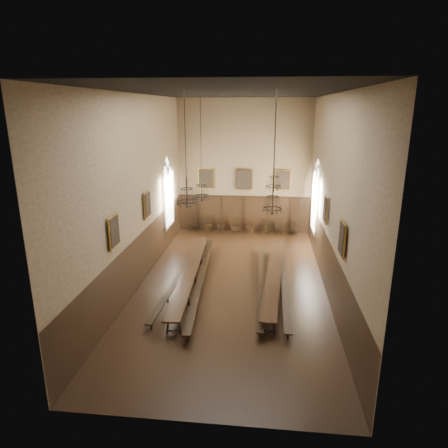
% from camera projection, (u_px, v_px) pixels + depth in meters
% --- Properties ---
extents(floor, '(9.00, 18.00, 0.02)m').
position_uv_depth(floor, '(232.00, 285.00, 19.61)').
color(floor, black).
rests_on(floor, ground).
extents(ceiling, '(9.00, 18.00, 0.02)m').
position_uv_depth(ceiling, '(233.00, 92.00, 17.07)').
color(ceiling, black).
rests_on(ceiling, ground).
extents(wall_back, '(9.00, 0.02, 9.00)m').
position_uv_depth(wall_back, '(244.00, 167.00, 26.94)').
color(wall_back, '#8A7555').
rests_on(wall_back, ground).
extents(wall_front, '(9.00, 0.02, 9.00)m').
position_uv_depth(wall_front, '(201.00, 273.00, 9.74)').
color(wall_front, '#8A7555').
rests_on(wall_front, ground).
extents(wall_left, '(0.02, 18.00, 9.00)m').
position_uv_depth(wall_left, '(138.00, 193.00, 18.80)').
color(wall_left, '#8A7555').
rests_on(wall_left, ground).
extents(wall_right, '(0.02, 18.00, 9.00)m').
position_uv_depth(wall_right, '(333.00, 198.00, 17.88)').
color(wall_right, '#8A7555').
rests_on(wall_right, ground).
extents(wainscot_panelling, '(9.00, 18.00, 2.50)m').
position_uv_depth(wainscot_panelling, '(232.00, 261.00, 19.25)').
color(wainscot_panelling, black).
rests_on(wainscot_panelling, floor).
extents(table_left, '(1.15, 10.08, 0.78)m').
position_uv_depth(table_left, '(191.00, 276.00, 19.62)').
color(table_left, black).
rests_on(table_left, floor).
extents(table_right, '(1.26, 9.66, 0.75)m').
position_uv_depth(table_right, '(274.00, 279.00, 19.40)').
color(table_right, black).
rests_on(table_right, floor).
extents(bench_left_outer, '(0.73, 9.85, 0.44)m').
position_uv_depth(bench_left_outer, '(181.00, 276.00, 19.89)').
color(bench_left_outer, black).
rests_on(bench_left_outer, floor).
extents(bench_left_inner, '(0.98, 10.71, 0.48)m').
position_uv_depth(bench_left_inner, '(201.00, 279.00, 19.55)').
color(bench_left_inner, black).
rests_on(bench_left_inner, floor).
extents(bench_right_inner, '(0.36, 9.76, 0.44)m').
position_uv_depth(bench_right_inner, '(261.00, 281.00, 19.33)').
color(bench_right_inner, black).
rests_on(bench_right_inner, floor).
extents(bench_right_outer, '(0.38, 10.28, 0.46)m').
position_uv_depth(bench_right_outer, '(284.00, 280.00, 19.44)').
color(bench_right_outer, black).
rests_on(bench_right_outer, floor).
extents(chair_0, '(0.49, 0.49, 0.90)m').
position_uv_depth(chair_0, '(194.00, 227.00, 28.10)').
color(chair_0, black).
rests_on(chair_0, floor).
extents(chair_1, '(0.46, 0.46, 1.02)m').
position_uv_depth(chair_1, '(208.00, 227.00, 27.91)').
color(chair_1, black).
rests_on(chair_1, floor).
extents(chair_2, '(0.47, 0.47, 1.00)m').
position_uv_depth(chair_2, '(221.00, 228.00, 27.83)').
color(chair_2, black).
rests_on(chair_2, floor).
extents(chair_3, '(0.48, 0.48, 1.04)m').
position_uv_depth(chair_3, '(235.00, 228.00, 27.69)').
color(chair_3, black).
rests_on(chair_3, floor).
extents(chair_4, '(0.43, 0.43, 0.88)m').
position_uv_depth(chair_4, '(249.00, 229.00, 27.64)').
color(chair_4, black).
rests_on(chair_4, floor).
extents(chair_5, '(0.54, 0.54, 0.99)m').
position_uv_depth(chair_5, '(264.00, 229.00, 27.55)').
color(chair_5, black).
rests_on(chair_5, floor).
extents(chair_6, '(0.48, 0.48, 0.99)m').
position_uv_depth(chair_6, '(279.00, 230.00, 27.46)').
color(chair_6, black).
rests_on(chair_6, floor).
extents(chair_7, '(0.44, 0.44, 0.87)m').
position_uv_depth(chair_7, '(293.00, 231.00, 27.32)').
color(chair_7, black).
rests_on(chair_7, floor).
extents(chandelier_back_left, '(0.90, 0.90, 5.36)m').
position_uv_depth(chandelier_back_left, '(202.00, 190.00, 21.43)').
color(chandelier_back_left, black).
rests_on(chandelier_back_left, ceiling).
extents(chandelier_back_right, '(0.78, 0.78, 4.62)m').
position_uv_depth(chandelier_back_right, '(274.00, 180.00, 20.19)').
color(chandelier_back_right, black).
rests_on(chandelier_back_right, ceiling).
extents(chandelier_front_left, '(0.82, 0.82, 4.44)m').
position_uv_depth(chandelier_front_left, '(187.00, 194.00, 16.12)').
color(chandelier_front_left, black).
rests_on(chandelier_front_left, ceiling).
extents(chandelier_front_right, '(0.78, 0.78, 4.72)m').
position_uv_depth(chandelier_front_right, '(273.00, 200.00, 16.16)').
color(chandelier_front_right, black).
rests_on(chandelier_front_right, ceiling).
extents(portrait_back_0, '(1.10, 0.12, 1.40)m').
position_uv_depth(portrait_back_0, '(206.00, 179.00, 27.31)').
color(portrait_back_0, '#AC7929').
rests_on(portrait_back_0, wall_back).
extents(portrait_back_1, '(1.10, 0.12, 1.40)m').
position_uv_depth(portrait_back_1, '(244.00, 179.00, 27.04)').
color(portrait_back_1, '#AC7929').
rests_on(portrait_back_1, wall_back).
extents(portrait_back_2, '(1.10, 0.12, 1.40)m').
position_uv_depth(portrait_back_2, '(283.00, 180.00, 26.77)').
color(portrait_back_2, '#AC7929').
rests_on(portrait_back_2, wall_back).
extents(portrait_left_0, '(0.12, 1.00, 1.30)m').
position_uv_depth(portrait_left_0, '(147.00, 205.00, 19.97)').
color(portrait_left_0, '#AC7929').
rests_on(portrait_left_0, wall_left).
extents(portrait_left_1, '(0.12, 1.00, 1.30)m').
position_uv_depth(portrait_left_1, '(114.00, 231.00, 15.68)').
color(portrait_left_1, '#AC7929').
rests_on(portrait_left_1, wall_left).
extents(portrait_right_0, '(0.12, 1.00, 1.30)m').
position_uv_depth(portrait_right_0, '(326.00, 209.00, 19.07)').
color(portrait_right_0, '#AC7929').
rests_on(portrait_right_0, wall_right).
extents(portrait_right_1, '(0.12, 1.00, 1.30)m').
position_uv_depth(portrait_right_1, '(342.00, 239.00, 14.78)').
color(portrait_right_1, '#AC7929').
rests_on(portrait_right_1, wall_right).
extents(window_right, '(0.20, 2.20, 4.60)m').
position_uv_depth(window_right, '(316.00, 196.00, 23.44)').
color(window_right, white).
rests_on(window_right, wall_right).
extents(window_left, '(0.20, 2.20, 4.60)m').
position_uv_depth(window_left, '(168.00, 192.00, 24.35)').
color(window_left, white).
rests_on(window_left, wall_left).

